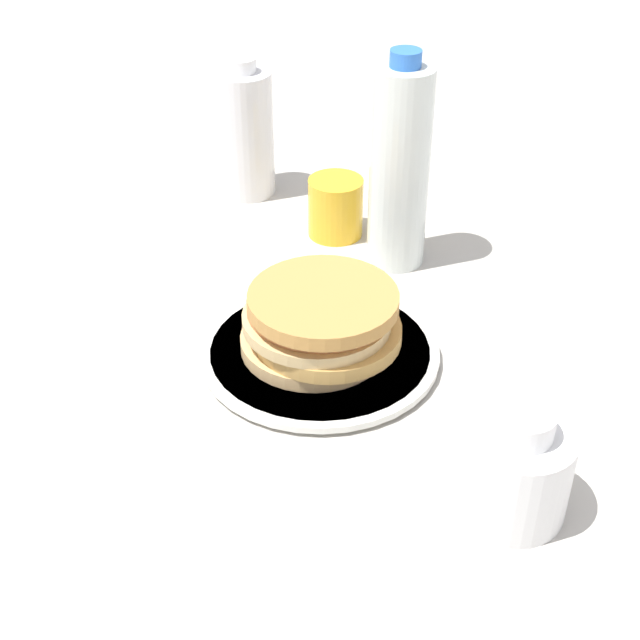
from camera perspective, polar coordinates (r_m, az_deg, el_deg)
The scene contains 7 objects.
ground_plane at distance 0.91m, azimuth 1.43°, elevation -2.77°, with size 4.00×4.00×0.00m, color #BCB7AD.
plate at distance 0.91m, azimuth 0.00°, elevation -2.07°, with size 0.24×0.24×0.01m.
pancake_stack at distance 0.89m, azimuth 0.04°, elevation -0.03°, with size 0.16×0.16×0.07m.
juice_glass at distance 1.11m, azimuth 1.00°, elevation 7.22°, with size 0.07×0.07×0.07m.
cream_jug at distance 0.74m, azimuth 12.40°, elevation -9.26°, with size 0.09×0.09×0.10m.
water_bottle_near at distance 1.20m, azimuth -4.86°, elevation 11.89°, with size 0.08×0.08×0.18m.
water_bottle_mid at distance 1.02m, azimuth 5.12°, elevation 9.70°, with size 0.07×0.07×0.25m.
Camera 1 is at (0.69, -0.18, 0.55)m, focal length 50.00 mm.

